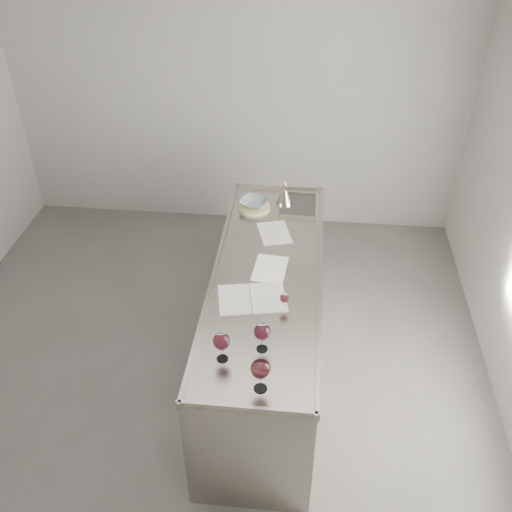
# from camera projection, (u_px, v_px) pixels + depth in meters

# --- Properties ---
(room_shell) EXTENTS (4.54, 5.04, 2.84)m
(room_shell) POSITION_uv_depth(u_px,v_px,m) (183.00, 239.00, 3.51)
(room_shell) COLOR #52504D
(room_shell) RESTS_ON ground
(counter) EXTENTS (0.77, 2.42, 0.97)m
(counter) POSITION_uv_depth(u_px,v_px,m) (266.00, 323.00, 4.25)
(counter) COLOR gray
(counter) RESTS_ON ground
(wine_glass_left) EXTENTS (0.10, 0.10, 0.20)m
(wine_glass_left) POSITION_uv_depth(u_px,v_px,m) (222.00, 342.00, 3.24)
(wine_glass_left) COLOR white
(wine_glass_left) RESTS_ON counter
(wine_glass_middle) EXTENTS (0.11, 0.11, 0.22)m
(wine_glass_middle) POSITION_uv_depth(u_px,v_px,m) (261.00, 370.00, 3.05)
(wine_glass_middle) COLOR white
(wine_glass_middle) RESTS_ON counter
(wine_glass_right) EXTENTS (0.10, 0.10, 0.19)m
(wine_glass_right) POSITION_uv_depth(u_px,v_px,m) (262.00, 332.00, 3.31)
(wine_glass_right) COLOR white
(wine_glass_right) RESTS_ON counter
(wine_glass_small) EXTENTS (0.06, 0.06, 0.13)m
(wine_glass_small) POSITION_uv_depth(u_px,v_px,m) (285.00, 298.00, 3.62)
(wine_glass_small) COLOR white
(wine_glass_small) RESTS_ON counter
(notebook) EXTENTS (0.49, 0.39, 0.02)m
(notebook) POSITION_uv_depth(u_px,v_px,m) (252.00, 299.00, 3.75)
(notebook) COLOR white
(notebook) RESTS_ON counter
(loose_paper_top) EXTENTS (0.30, 0.37, 0.00)m
(loose_paper_top) POSITION_uv_depth(u_px,v_px,m) (274.00, 233.00, 4.39)
(loose_paper_top) COLOR silver
(loose_paper_top) RESTS_ON counter
(loose_paper_under) EXTENTS (0.25, 0.34, 0.00)m
(loose_paper_under) POSITION_uv_depth(u_px,v_px,m) (270.00, 269.00, 4.01)
(loose_paper_under) COLOR white
(loose_paper_under) RESTS_ON counter
(trivet) EXTENTS (0.30, 0.30, 0.02)m
(trivet) POSITION_uv_depth(u_px,v_px,m) (254.00, 207.00, 4.68)
(trivet) COLOR #D2C888
(trivet) RESTS_ON counter
(ceramic_bowl) EXTENTS (0.29, 0.29, 0.05)m
(ceramic_bowl) POSITION_uv_depth(u_px,v_px,m) (254.00, 203.00, 4.66)
(ceramic_bowl) COLOR gray
(ceramic_bowl) RESTS_ON trivet
(wine_funnel) EXTENTS (0.15, 0.15, 0.22)m
(wine_funnel) POSITION_uv_depth(u_px,v_px,m) (285.00, 196.00, 4.70)
(wine_funnel) COLOR gray
(wine_funnel) RESTS_ON counter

